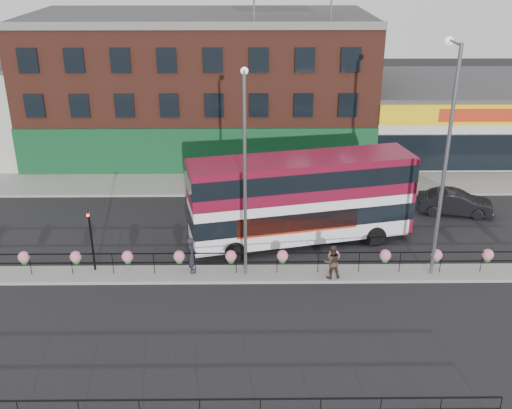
{
  "coord_description": "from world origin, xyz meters",
  "views": [
    {
      "loc": [
        -0.31,
        -25.53,
        15.0
      ],
      "look_at": [
        0.0,
        3.0,
        2.5
      ],
      "focal_mm": 42.0,
      "sensor_mm": 36.0,
      "label": 1
    }
  ],
  "objects_px": {
    "pedestrian_b": "(332,262)",
    "car": "(455,203)",
    "lamp_column_west": "(245,160)",
    "lamp_column_east": "(446,143)",
    "double_decker_bus": "(302,191)",
    "pedestrian_a": "(192,255)"
  },
  "relations": [
    {
      "from": "double_decker_bus",
      "to": "car",
      "type": "relative_size",
      "value": 2.66
    },
    {
      "from": "pedestrian_a",
      "to": "lamp_column_east",
      "type": "relative_size",
      "value": 0.17
    },
    {
      "from": "double_decker_bus",
      "to": "lamp_column_east",
      "type": "xyz_separation_m",
      "value": [
        6.1,
        -3.48,
        3.75
      ]
    },
    {
      "from": "pedestrian_b",
      "to": "lamp_column_west",
      "type": "distance_m",
      "value": 6.47
    },
    {
      "from": "pedestrian_a",
      "to": "lamp_column_west",
      "type": "relative_size",
      "value": 0.19
    },
    {
      "from": "pedestrian_b",
      "to": "car",
      "type": "bearing_deg",
      "value": -146.0
    },
    {
      "from": "pedestrian_a",
      "to": "lamp_column_east",
      "type": "height_order",
      "value": "lamp_column_east"
    },
    {
      "from": "lamp_column_east",
      "to": "pedestrian_a",
      "type": "bearing_deg",
      "value": -179.97
    },
    {
      "from": "car",
      "to": "lamp_column_east",
      "type": "distance_m",
      "value": 9.88
    },
    {
      "from": "double_decker_bus",
      "to": "pedestrian_a",
      "type": "distance_m",
      "value": 6.86
    },
    {
      "from": "pedestrian_b",
      "to": "lamp_column_west",
      "type": "xyz_separation_m",
      "value": [
        -4.14,
        0.66,
        4.93
      ]
    },
    {
      "from": "double_decker_bus",
      "to": "lamp_column_west",
      "type": "bearing_deg",
      "value": -130.77
    },
    {
      "from": "lamp_column_west",
      "to": "lamp_column_east",
      "type": "relative_size",
      "value": 0.88
    },
    {
      "from": "pedestrian_a",
      "to": "lamp_column_east",
      "type": "xyz_separation_m",
      "value": [
        11.7,
        0.01,
        5.64
      ]
    },
    {
      "from": "car",
      "to": "lamp_column_west",
      "type": "height_order",
      "value": "lamp_column_west"
    },
    {
      "from": "double_decker_bus",
      "to": "lamp_column_west",
      "type": "height_order",
      "value": "lamp_column_west"
    },
    {
      "from": "lamp_column_west",
      "to": "car",
      "type": "bearing_deg",
      "value": 29.26
    },
    {
      "from": "car",
      "to": "pedestrian_b",
      "type": "xyz_separation_m",
      "value": [
        -8.41,
        -7.69,
        0.29
      ]
    },
    {
      "from": "double_decker_bus",
      "to": "car",
      "type": "height_order",
      "value": "double_decker_bus"
    },
    {
      "from": "lamp_column_west",
      "to": "lamp_column_east",
      "type": "bearing_deg",
      "value": -0.14
    },
    {
      "from": "double_decker_bus",
      "to": "car",
      "type": "distance_m",
      "value": 10.45
    },
    {
      "from": "lamp_column_east",
      "to": "pedestrian_b",
      "type": "bearing_deg",
      "value": -172.67
    }
  ]
}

